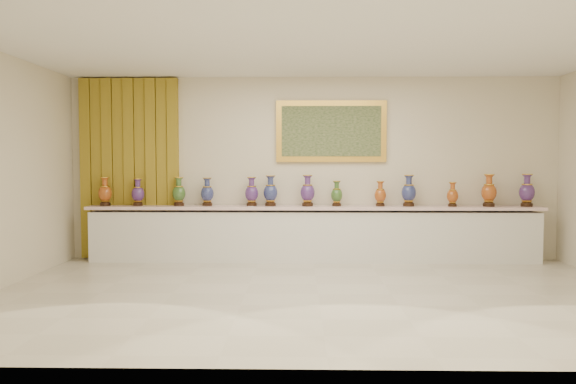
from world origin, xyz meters
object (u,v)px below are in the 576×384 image
(vase_0, at_px, (105,193))
(vase_1, at_px, (138,194))
(counter, at_px, (314,235))
(vase_2, at_px, (179,193))

(vase_0, height_order, vase_1, vase_0)
(counter, distance_m, vase_2, 2.29)
(vase_1, bearing_deg, vase_2, 0.66)
(vase_0, distance_m, vase_1, 0.53)
(vase_1, bearing_deg, counter, -0.02)
(vase_2, bearing_deg, vase_1, -179.34)
(vase_2, bearing_deg, vase_0, -178.15)
(counter, relative_size, vase_2, 15.70)
(counter, xyz_separation_m, vase_2, (-2.19, 0.01, 0.67))
(counter, height_order, vase_1, vase_1)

